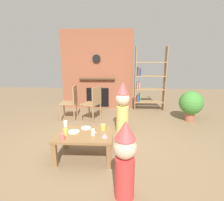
# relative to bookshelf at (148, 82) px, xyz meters

# --- Properties ---
(ground_plane) EXTENTS (12.00, 12.00, 0.00)m
(ground_plane) POSITION_rel_bookshelf_xyz_m (-1.13, -2.40, -0.88)
(ground_plane) COLOR #846B4C
(brick_fireplace_feature) EXTENTS (2.20, 0.28, 2.40)m
(brick_fireplace_feature) POSITION_rel_bookshelf_xyz_m (-1.53, 0.20, 0.31)
(brick_fireplace_feature) COLOR #935138
(brick_fireplace_feature) RESTS_ON ground_plane
(bookshelf) EXTENTS (0.90, 0.28, 1.90)m
(bookshelf) POSITION_rel_bookshelf_xyz_m (0.00, 0.00, 0.00)
(bookshelf) COLOR #9E7A51
(bookshelf) RESTS_ON ground_plane
(coffee_table) EXTENTS (0.92, 0.65, 0.43)m
(coffee_table) POSITION_rel_bookshelf_xyz_m (-1.39, -2.77, -0.52)
(coffee_table) COLOR olive
(coffee_table) RESTS_ON ground_plane
(paper_cup_near_left) EXTENTS (0.06, 0.06, 0.10)m
(paper_cup_near_left) POSITION_rel_bookshelf_xyz_m (-1.24, -2.83, -0.40)
(paper_cup_near_left) COLOR silver
(paper_cup_near_left) RESTS_ON coffee_table
(paper_cup_near_right) EXTENTS (0.06, 0.06, 0.10)m
(paper_cup_near_right) POSITION_rel_bookshelf_xyz_m (-1.68, -2.84, -0.40)
(paper_cup_near_right) COLOR #F2CC4C
(paper_cup_near_right) RESTS_ON coffee_table
(paper_cup_center) EXTENTS (0.06, 0.06, 0.10)m
(paper_cup_center) POSITION_rel_bookshelf_xyz_m (-1.67, -3.02, -0.40)
(paper_cup_center) COLOR #E5666B
(paper_cup_center) RESTS_ON coffee_table
(paper_cup_far_left) EXTENTS (0.07, 0.07, 0.11)m
(paper_cup_far_left) POSITION_rel_bookshelf_xyz_m (-1.78, -2.50, -0.40)
(paper_cup_far_left) COLOR silver
(paper_cup_far_left) RESTS_ON coffee_table
(paper_cup_far_right) EXTENTS (0.08, 0.08, 0.10)m
(paper_cup_far_right) POSITION_rel_bookshelf_xyz_m (-1.10, -2.61, -0.40)
(paper_cup_far_right) COLOR #F2CC4C
(paper_cup_far_right) RESTS_ON coffee_table
(paper_plate_front) EXTENTS (0.19, 0.19, 0.01)m
(paper_plate_front) POSITION_rel_bookshelf_xyz_m (-1.58, -2.72, -0.45)
(paper_plate_front) COLOR white
(paper_plate_front) RESTS_ON coffee_table
(paper_plate_rear) EXTENTS (0.17, 0.17, 0.01)m
(paper_plate_rear) POSITION_rel_bookshelf_xyz_m (-1.41, -2.55, -0.45)
(paper_plate_rear) COLOR white
(paper_plate_rear) RESTS_ON coffee_table
(birthday_cake_slice) EXTENTS (0.10, 0.10, 0.06)m
(birthday_cake_slice) POSITION_rel_bookshelf_xyz_m (-1.05, -2.89, -0.42)
(birthday_cake_slice) COLOR pink
(birthday_cake_slice) RESTS_ON coffee_table
(table_fork) EXTENTS (0.07, 0.15, 0.01)m
(table_fork) POSITION_rel_bookshelf_xyz_m (-1.23, -2.69, -0.45)
(table_fork) COLOR silver
(table_fork) RESTS_ON coffee_table
(child_with_cone_hat) EXTENTS (0.27, 0.27, 0.98)m
(child_with_cone_hat) POSITION_rel_bookshelf_xyz_m (-0.76, -3.62, -0.36)
(child_with_cone_hat) COLOR #D13838
(child_with_cone_hat) RESTS_ON ground_plane
(child_in_pink) EXTENTS (0.31, 0.31, 1.11)m
(child_in_pink) POSITION_rel_bookshelf_xyz_m (-0.76, -1.69, -0.29)
(child_in_pink) COLOR #E0CC66
(child_in_pink) RESTS_ON ground_plane
(dining_chair_left) EXTENTS (0.41, 0.41, 0.90)m
(dining_chair_left) POSITION_rel_bookshelf_xyz_m (-2.08, -0.93, -0.37)
(dining_chair_left) COLOR #9E7A51
(dining_chair_left) RESTS_ON ground_plane
(dining_chair_middle) EXTENTS (0.53, 0.53, 0.90)m
(dining_chair_middle) POSITION_rel_bookshelf_xyz_m (-1.49, -1.05, -0.37)
(dining_chair_middle) COLOR #9E7A51
(dining_chair_middle) RESTS_ON ground_plane
(potted_plant_tall) EXTENTS (0.59, 0.59, 0.79)m
(potted_plant_tall) POSITION_rel_bookshelf_xyz_m (0.98, -0.96, -0.41)
(potted_plant_tall) COLOR #9E5B42
(potted_plant_tall) RESTS_ON ground_plane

